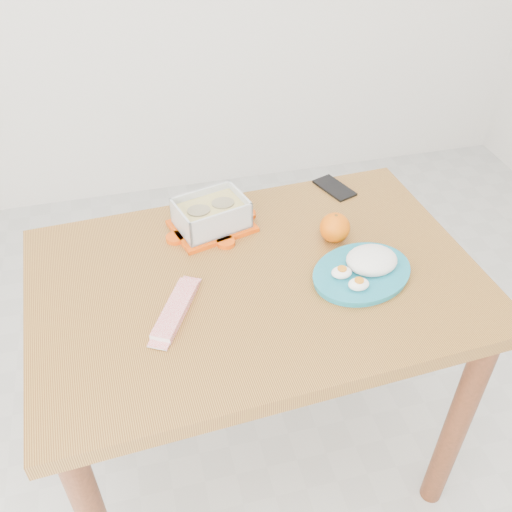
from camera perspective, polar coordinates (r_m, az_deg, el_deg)
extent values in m
plane|color=#B7B7B2|center=(1.83, 1.95, -22.89)|extent=(3.50, 3.50, 0.00)
cube|color=#A4742E|center=(1.33, 0.00, -2.64)|extent=(1.07, 0.74, 0.04)
cylinder|color=brown|center=(1.62, 19.44, -15.60)|extent=(0.06, 0.06, 0.71)
cylinder|color=brown|center=(1.77, -17.21, -8.58)|extent=(0.06, 0.06, 0.71)
cylinder|color=brown|center=(1.92, 10.48, -2.66)|extent=(0.06, 0.06, 0.71)
cube|color=#E14706|center=(1.46, -4.41, 3.01)|extent=(0.23, 0.19, 0.01)
cube|color=silver|center=(1.44, -4.50, 4.33)|extent=(0.20, 0.16, 0.07)
cube|color=tan|center=(1.44, -4.48, 4.11)|extent=(0.18, 0.15, 0.05)
cylinder|color=#847C56|center=(1.42, -5.72, 4.27)|extent=(0.07, 0.07, 0.02)
cylinder|color=#847C56|center=(1.44, -3.32, 5.04)|extent=(0.07, 0.07, 0.02)
sphere|color=#E46504|center=(1.41, 7.89, 2.84)|extent=(0.07, 0.07, 0.07)
cylinder|color=teal|center=(1.34, 10.51, -1.74)|extent=(0.31, 0.31, 0.01)
ellipsoid|color=white|center=(1.34, 11.55, -0.04)|extent=(0.15, 0.14, 0.05)
ellipsoid|color=white|center=(1.30, 8.56, -1.64)|extent=(0.06, 0.05, 0.02)
ellipsoid|color=white|center=(1.28, 10.23, -2.80)|extent=(0.06, 0.05, 0.02)
cube|color=red|center=(1.24, -8.03, -5.32)|extent=(0.13, 0.18, 0.02)
cube|color=black|center=(1.62, 7.85, 6.76)|extent=(0.10, 0.14, 0.01)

